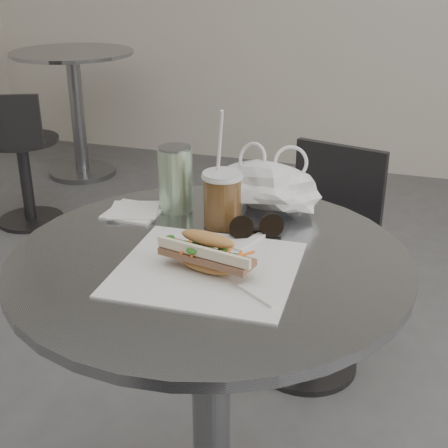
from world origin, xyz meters
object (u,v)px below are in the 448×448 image
(bg_table, at_px, (76,99))
(drink_can, at_px, (176,179))
(bg_chair, at_px, (22,166))
(sunglasses, at_px, (256,228))
(banh_mi, at_px, (207,253))
(cafe_table, at_px, (211,374))
(iced_coffee, at_px, (222,198))
(chair_far, at_px, (316,275))

(bg_table, relative_size, drink_can, 5.16)
(bg_chair, distance_m, sunglasses, 2.08)
(banh_mi, bearing_deg, cafe_table, 117.82)
(iced_coffee, bearing_deg, sunglasses, -24.63)
(chair_far, xyz_separation_m, sunglasses, (-0.03, -0.65, 0.44))
(cafe_table, bearing_deg, chair_far, 83.33)
(iced_coffee, bearing_deg, banh_mi, -79.10)
(chair_far, distance_m, sunglasses, 0.79)
(cafe_table, distance_m, iced_coffee, 0.36)
(bg_chair, distance_m, drink_can, 1.89)
(chair_far, bearing_deg, sunglasses, 101.95)
(banh_mi, relative_size, iced_coffee, 0.92)
(cafe_table, distance_m, chair_far, 0.78)
(bg_table, distance_m, chair_far, 2.23)
(cafe_table, distance_m, bg_table, 2.72)
(banh_mi, relative_size, sunglasses, 2.15)
(bg_table, bearing_deg, chair_far, -40.50)
(iced_coffee, bearing_deg, bg_chair, 138.17)
(bg_table, relative_size, chair_far, 1.04)
(bg_chair, height_order, iced_coffee, iced_coffee)
(cafe_table, distance_m, sunglasses, 0.32)
(bg_chair, xyz_separation_m, iced_coffee, (1.45, -1.29, 0.49))
(bg_table, distance_m, iced_coffee, 2.61)
(chair_far, xyz_separation_m, drink_can, (-0.23, -0.57, 0.49))
(banh_mi, height_order, sunglasses, banh_mi)
(bg_table, height_order, iced_coffee, iced_coffee)
(chair_far, bearing_deg, iced_coffee, 94.08)
(banh_mi, relative_size, drink_can, 1.59)
(drink_can, bearing_deg, bg_table, 125.93)
(bg_chair, relative_size, drink_can, 4.76)
(cafe_table, relative_size, bg_chair, 1.11)
(cafe_table, relative_size, iced_coffee, 3.08)
(iced_coffee, distance_m, sunglasses, 0.10)
(chair_far, xyz_separation_m, bg_chair, (-1.56, 0.68, -0.01))
(bg_table, height_order, bg_chair, bg_table)
(cafe_table, bearing_deg, sunglasses, 59.03)
(cafe_table, height_order, chair_far, cafe_table)
(chair_far, distance_m, drink_can, 0.78)
(chair_far, bearing_deg, drink_can, 81.85)
(banh_mi, bearing_deg, chair_far, 97.15)
(bg_table, relative_size, banh_mi, 3.25)
(iced_coffee, relative_size, drink_can, 1.72)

